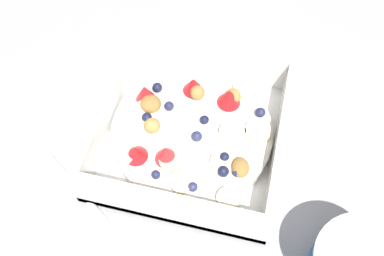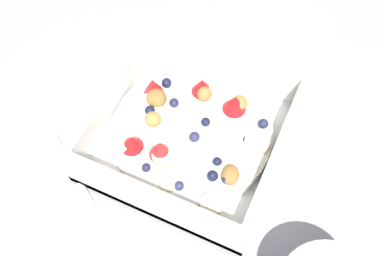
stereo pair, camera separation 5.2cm
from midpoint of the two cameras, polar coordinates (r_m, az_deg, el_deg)
ground_plane at (r=0.55m, az=-4.22°, el=-2.71°), size 2.40×2.40×0.00m
fruit_bowl at (r=0.53m, az=-2.84°, el=-0.73°), size 0.21×0.21×0.06m
spoon at (r=0.51m, az=-12.96°, el=-12.58°), size 0.11×0.16×0.01m
folded_napkin at (r=0.69m, az=3.91°, el=14.97°), size 0.15×0.15×0.01m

